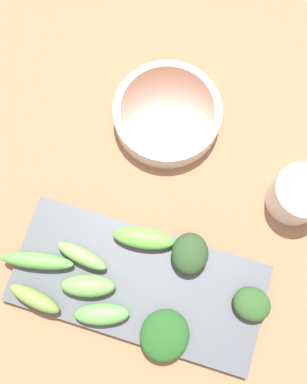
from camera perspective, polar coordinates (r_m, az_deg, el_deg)
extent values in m
cube|color=#936849|center=(0.60, -1.84, -3.81)|extent=(2.10, 2.10, 0.02)
cylinder|color=silver|center=(0.62, 1.77, 10.00)|extent=(0.15, 0.15, 0.03)
cylinder|color=#451C09|center=(0.61, 1.80, 10.32)|extent=(0.13, 0.13, 0.02)
cube|color=#494E54|center=(0.58, -1.92, -11.70)|extent=(0.14, 0.32, 0.01)
ellipsoid|color=#294523|center=(0.56, 4.72, -7.93)|extent=(0.06, 0.05, 0.03)
ellipsoid|color=#76A548|center=(0.57, -15.06, -13.13)|extent=(0.03, 0.07, 0.03)
ellipsoid|color=#20521F|center=(0.56, 1.45, -18.00)|extent=(0.07, 0.07, 0.02)
ellipsoid|color=#78B859|center=(0.57, -9.20, -8.16)|extent=(0.03, 0.07, 0.03)
ellipsoid|color=#6BA153|center=(0.56, -8.45, -11.87)|extent=(0.05, 0.07, 0.03)
ellipsoid|color=#5CA24A|center=(0.58, -14.83, -8.57)|extent=(0.04, 0.10, 0.02)
ellipsoid|color=#63B643|center=(0.56, -1.26, -5.97)|extent=(0.04, 0.08, 0.02)
ellipsoid|color=#62B252|center=(0.56, -6.68, -15.37)|extent=(0.05, 0.07, 0.03)
ellipsoid|color=#2C5325|center=(0.57, 12.58, -13.93)|extent=(0.05, 0.05, 0.02)
cylinder|color=white|center=(0.60, 18.14, -0.34)|extent=(0.07, 0.07, 0.06)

